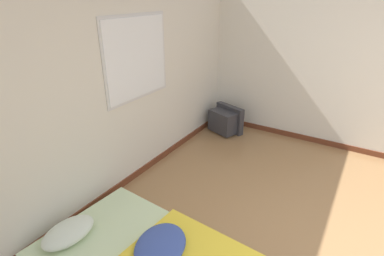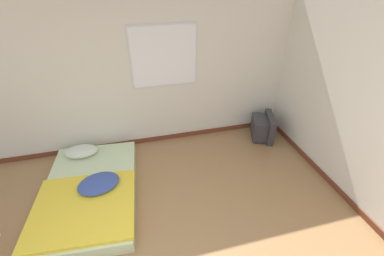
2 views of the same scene
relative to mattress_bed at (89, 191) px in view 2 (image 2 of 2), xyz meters
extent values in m
cube|color=silver|center=(0.69, 1.18, 1.18)|extent=(8.09, 0.06, 2.60)
cube|color=brown|center=(0.69, 1.14, -0.07)|extent=(8.09, 0.02, 0.09)
cube|color=silver|center=(1.35, 1.15, 1.48)|extent=(1.10, 0.01, 1.02)
cube|color=white|center=(1.35, 1.14, 1.48)|extent=(1.03, 0.01, 0.95)
cube|color=beige|center=(0.00, 0.02, -0.03)|extent=(1.40, 2.09, 0.17)
ellipsoid|color=silver|center=(-0.16, 0.82, 0.13)|extent=(0.54, 0.38, 0.14)
cube|color=yellow|center=(-0.02, -0.36, 0.08)|extent=(1.36, 1.25, 0.05)
ellipsoid|color=#384C93|center=(0.16, -0.04, 0.15)|extent=(0.65, 0.56, 0.11)
cube|color=#333338|center=(3.03, 0.77, 0.10)|extent=(0.40, 0.54, 0.38)
cube|color=#333338|center=(3.20, 0.72, 0.12)|extent=(0.29, 0.59, 0.48)
cube|color=black|center=(3.26, 0.70, 0.13)|extent=(0.16, 0.46, 0.34)
camera|label=1|loc=(-1.39, -1.33, 2.22)|focal=28.00mm
camera|label=2|loc=(0.78, -2.87, 2.74)|focal=24.00mm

